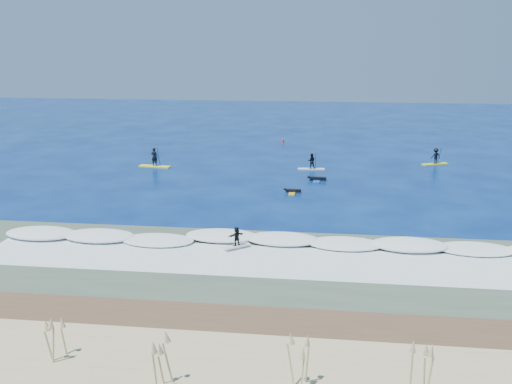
# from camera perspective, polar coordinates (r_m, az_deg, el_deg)

# --- Properties ---
(ground) EXTENTS (160.00, 160.00, 0.00)m
(ground) POSITION_cam_1_polar(r_m,az_deg,el_deg) (46.20, 2.34, -0.96)
(ground) COLOR #04174D
(ground) RESTS_ON ground
(wet_sand_strip) EXTENTS (90.00, 5.00, 0.08)m
(wet_sand_strip) POSITION_cam_1_polar(r_m,az_deg,el_deg) (26.30, -1.72, -13.73)
(wet_sand_strip) COLOR #4B3923
(wet_sand_strip) RESTS_ON ground
(shallow_water) EXTENTS (90.00, 13.00, 0.01)m
(shallow_water) POSITION_cam_1_polar(r_m,az_deg,el_deg) (33.01, 0.28, -7.54)
(shallow_water) COLOR #3D5442
(shallow_water) RESTS_ON ground
(breaking_wave) EXTENTS (40.00, 6.00, 0.30)m
(breaking_wave) POSITION_cam_1_polar(r_m,az_deg,el_deg) (36.72, 1.02, -5.19)
(breaking_wave) COLOR white
(breaking_wave) RESTS_ON ground
(whitewater) EXTENTS (34.00, 5.00, 0.02)m
(whitewater) POSITION_cam_1_polar(r_m,az_deg,el_deg) (33.94, 0.48, -6.91)
(whitewater) COLOR silver
(whitewater) RESTS_ON ground
(dune_grass) EXTENTS (40.00, 4.00, 1.70)m
(dune_grass) POSITION_cam_1_polar(r_m,az_deg,el_deg) (20.68, -4.18, -16.44)
(dune_grass) COLOR tan
(dune_grass) RESTS_ON dune
(sup_paddler_left) EXTENTS (3.38, 1.28, 2.32)m
(sup_paddler_left) POSITION_cam_1_polar(r_m,az_deg,el_deg) (59.81, -10.11, 3.18)
(sup_paddler_left) COLOR #FFFC1B
(sup_paddler_left) RESTS_ON ground
(sup_paddler_center) EXTENTS (2.75, 0.92, 1.90)m
(sup_paddler_center) POSITION_cam_1_polar(r_m,az_deg,el_deg) (57.90, 5.56, 2.94)
(sup_paddler_center) COLOR silver
(sup_paddler_center) RESTS_ON ground
(sup_paddler_right) EXTENTS (2.92, 1.81, 2.02)m
(sup_paddler_right) POSITION_cam_1_polar(r_m,az_deg,el_deg) (62.88, 17.51, 3.34)
(sup_paddler_right) COLOR yellow
(sup_paddler_right) RESTS_ON ground
(prone_paddler_near) EXTENTS (1.51, 1.91, 0.40)m
(prone_paddler_near) POSITION_cam_1_polar(r_m,az_deg,el_deg) (48.88, 3.67, 0.07)
(prone_paddler_near) COLOR gold
(prone_paddler_near) RESTS_ON ground
(prone_paddler_far) EXTENTS (1.78, 2.25, 0.47)m
(prone_paddler_far) POSITION_cam_1_polar(r_m,az_deg,el_deg) (53.34, 6.12, 1.29)
(prone_paddler_far) COLOR #174CB3
(prone_paddler_far) RESTS_ON ground
(wave_surfer) EXTENTS (1.67, 1.51, 1.28)m
(wave_surfer) POSITION_cam_1_polar(r_m,az_deg,el_deg) (35.57, -1.95, -4.60)
(wave_surfer) COLOR white
(wave_surfer) RESTS_ON breaking_wave
(marker_buoy) EXTENTS (0.24, 0.24, 0.58)m
(marker_buoy) POSITION_cam_1_polar(r_m,az_deg,el_deg) (73.30, 2.74, 5.15)
(marker_buoy) COLOR red
(marker_buoy) RESTS_ON ground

